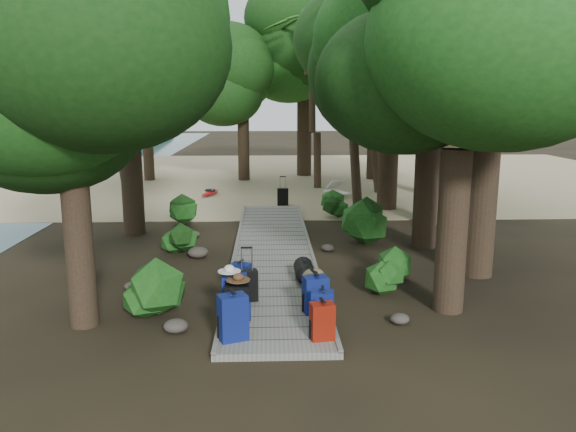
{
  "coord_description": "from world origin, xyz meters",
  "views": [
    {
      "loc": [
        -0.13,
        -12.84,
        3.86
      ],
      "look_at": [
        0.38,
        0.98,
        1.0
      ],
      "focal_mm": 35.0,
      "sensor_mm": 36.0,
      "label": 1
    }
  ],
  "objects_px": {
    "backpack_right_d": "(317,287)",
    "lone_suitcase_on_sand": "(283,197)",
    "backpack_left_c": "(235,293)",
    "backpack_right_b": "(322,307)",
    "backpack_left_d": "(241,275)",
    "suitcase_on_boardwalk": "(247,286)",
    "duffel_right_black": "(304,270)",
    "sun_lounger": "(337,189)",
    "kayak": "(210,192)",
    "backpack_left_b": "(237,301)",
    "backpack_left_a": "(233,315)",
    "backpack_right_c": "(316,292)",
    "backpack_right_a": "(322,319)",
    "duffel_right_khaki": "(314,281)"
  },
  "relations": [
    {
      "from": "backpack_right_a",
      "to": "backpack_left_d",
      "type": "bearing_deg",
      "value": 109.57
    },
    {
      "from": "duffel_right_black",
      "to": "sun_lounger",
      "type": "relative_size",
      "value": 0.36
    },
    {
      "from": "backpack_right_b",
      "to": "sun_lounger",
      "type": "bearing_deg",
      "value": 88.1
    },
    {
      "from": "backpack_left_c",
      "to": "duffel_right_khaki",
      "type": "distance_m",
      "value": 2.02
    },
    {
      "from": "backpack_right_d",
      "to": "kayak",
      "type": "height_order",
      "value": "backpack_right_d"
    },
    {
      "from": "backpack_right_d",
      "to": "sun_lounger",
      "type": "height_order",
      "value": "backpack_right_d"
    },
    {
      "from": "suitcase_on_boardwalk",
      "to": "sun_lounger",
      "type": "height_order",
      "value": "suitcase_on_boardwalk"
    },
    {
      "from": "backpack_left_b",
      "to": "sun_lounger",
      "type": "bearing_deg",
      "value": 77.69
    },
    {
      "from": "backpack_left_d",
      "to": "backpack_right_d",
      "type": "relative_size",
      "value": 1.07
    },
    {
      "from": "backpack_right_a",
      "to": "kayak",
      "type": "relative_size",
      "value": 0.21
    },
    {
      "from": "backpack_left_a",
      "to": "backpack_left_b",
      "type": "bearing_deg",
      "value": 66.08
    },
    {
      "from": "backpack_left_b",
      "to": "backpack_left_c",
      "type": "xyz_separation_m",
      "value": [
        -0.06,
        0.31,
        0.04
      ]
    },
    {
      "from": "backpack_right_a",
      "to": "suitcase_on_boardwalk",
      "type": "bearing_deg",
      "value": 115.14
    },
    {
      "from": "backpack_left_b",
      "to": "sun_lounger",
      "type": "xyz_separation_m",
      "value": [
        3.34,
        13.31,
        -0.18
      ]
    },
    {
      "from": "duffel_right_khaki",
      "to": "suitcase_on_boardwalk",
      "type": "bearing_deg",
      "value": -173.58
    },
    {
      "from": "backpack_left_d",
      "to": "sun_lounger",
      "type": "height_order",
      "value": "backpack_left_d"
    },
    {
      "from": "lone_suitcase_on_sand",
      "to": "sun_lounger",
      "type": "xyz_separation_m",
      "value": [
        2.25,
        1.85,
        -0.02
      ]
    },
    {
      "from": "backpack_right_a",
      "to": "suitcase_on_boardwalk",
      "type": "distance_m",
      "value": 2.18
    },
    {
      "from": "backpack_left_a",
      "to": "duffel_right_black",
      "type": "xyz_separation_m",
      "value": [
        1.33,
        3.02,
        -0.21
      ]
    },
    {
      "from": "duffel_right_black",
      "to": "lone_suitcase_on_sand",
      "type": "xyz_separation_m",
      "value": [
        -0.2,
        9.18,
        0.01
      ]
    },
    {
      "from": "backpack_left_a",
      "to": "kayak",
      "type": "relative_size",
      "value": 0.26
    },
    {
      "from": "backpack_left_d",
      "to": "duffel_right_khaki",
      "type": "distance_m",
      "value": 1.47
    },
    {
      "from": "backpack_left_a",
      "to": "sun_lounger",
      "type": "bearing_deg",
      "value": 54.94
    },
    {
      "from": "backpack_left_c",
      "to": "kayak",
      "type": "relative_size",
      "value": 0.26
    },
    {
      "from": "backpack_right_a",
      "to": "backpack_right_c",
      "type": "bearing_deg",
      "value": 80.48
    },
    {
      "from": "backpack_left_c",
      "to": "backpack_right_b",
      "type": "height_order",
      "value": "backpack_left_c"
    },
    {
      "from": "backpack_right_a",
      "to": "lone_suitcase_on_sand",
      "type": "relative_size",
      "value": 1.05
    },
    {
      "from": "backpack_left_c",
      "to": "duffel_right_khaki",
      "type": "bearing_deg",
      "value": 38.36
    },
    {
      "from": "backpack_left_d",
      "to": "suitcase_on_boardwalk",
      "type": "height_order",
      "value": "suitcase_on_boardwalk"
    },
    {
      "from": "backpack_left_d",
      "to": "backpack_left_b",
      "type": "bearing_deg",
      "value": -71.7
    },
    {
      "from": "duffel_right_khaki",
      "to": "kayak",
      "type": "distance_m",
      "value": 12.56
    },
    {
      "from": "backpack_left_b",
      "to": "lone_suitcase_on_sand",
      "type": "distance_m",
      "value": 11.52
    },
    {
      "from": "backpack_right_a",
      "to": "backpack_left_a",
      "type": "bearing_deg",
      "value": 168.66
    },
    {
      "from": "lone_suitcase_on_sand",
      "to": "suitcase_on_boardwalk",
      "type": "bearing_deg",
      "value": -96.18
    },
    {
      "from": "backpack_left_a",
      "to": "backpack_right_a",
      "type": "relative_size",
      "value": 1.25
    },
    {
      "from": "suitcase_on_boardwalk",
      "to": "kayak",
      "type": "xyz_separation_m",
      "value": [
        -1.96,
        12.74,
        -0.24
      ]
    },
    {
      "from": "backpack_right_c",
      "to": "suitcase_on_boardwalk",
      "type": "relative_size",
      "value": 1.22
    },
    {
      "from": "backpack_right_d",
      "to": "backpack_right_c",
      "type": "bearing_deg",
      "value": -99.26
    },
    {
      "from": "kayak",
      "to": "backpack_right_a",
      "type": "bearing_deg",
      "value": -60.27
    },
    {
      "from": "backpack_left_c",
      "to": "backpack_right_a",
      "type": "bearing_deg",
      "value": -39.76
    },
    {
      "from": "kayak",
      "to": "sun_lounger",
      "type": "bearing_deg",
      "value": 12.33
    },
    {
      "from": "backpack_left_b",
      "to": "backpack_right_b",
      "type": "xyz_separation_m",
      "value": [
        1.44,
        -0.25,
        -0.03
      ]
    },
    {
      "from": "backpack_left_a",
      "to": "backpack_left_b",
      "type": "height_order",
      "value": "backpack_left_a"
    },
    {
      "from": "backpack_right_c",
      "to": "sun_lounger",
      "type": "relative_size",
      "value": 0.4
    },
    {
      "from": "backpack_right_a",
      "to": "backpack_right_c",
      "type": "distance_m",
      "value": 1.16
    },
    {
      "from": "backpack_left_b",
      "to": "backpack_right_b",
      "type": "relative_size",
      "value": 1.08
    },
    {
      "from": "backpack_right_a",
      "to": "backpack_right_c",
      "type": "relative_size",
      "value": 0.9
    },
    {
      "from": "backpack_right_d",
      "to": "lone_suitcase_on_sand",
      "type": "bearing_deg",
      "value": 89.47
    },
    {
      "from": "backpack_right_b",
      "to": "backpack_left_a",
      "type": "bearing_deg",
      "value": -155.71
    },
    {
      "from": "backpack_left_c",
      "to": "duffel_right_black",
      "type": "bearing_deg",
      "value": 52.39
    }
  ]
}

